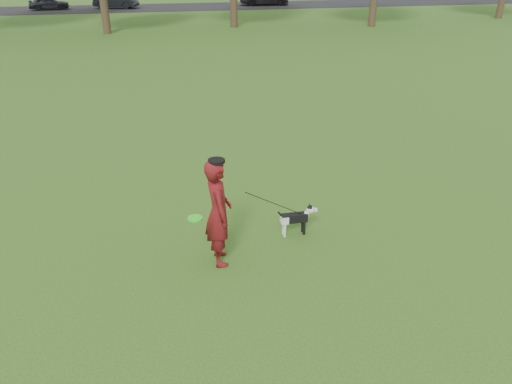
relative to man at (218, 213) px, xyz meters
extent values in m
plane|color=#285116|center=(0.95, 0.36, -0.89)|extent=(120.00, 120.00, 0.00)
cube|color=black|center=(0.95, 40.36, -0.88)|extent=(120.00, 7.00, 0.02)
imported|color=#530B15|center=(0.00, 0.00, 0.00)|extent=(0.44, 0.66, 1.78)
cube|color=black|center=(1.41, 0.55, -0.56)|extent=(0.47, 0.14, 0.15)
cube|color=silver|center=(1.24, 0.55, -0.57)|extent=(0.13, 0.15, 0.14)
cylinder|color=silver|center=(1.24, 0.50, -0.76)|extent=(0.05, 0.05, 0.26)
cylinder|color=silver|center=(1.24, 0.61, -0.76)|extent=(0.05, 0.05, 0.26)
cylinder|color=black|center=(1.59, 0.50, -0.76)|extent=(0.05, 0.05, 0.26)
cylinder|color=black|center=(1.59, 0.61, -0.76)|extent=(0.05, 0.05, 0.26)
cylinder|color=silver|center=(1.62, 0.55, -0.52)|extent=(0.15, 0.09, 0.17)
sphere|color=silver|center=(1.71, 0.55, -0.43)|extent=(0.14, 0.14, 0.14)
sphere|color=black|center=(1.70, 0.55, -0.40)|extent=(0.11, 0.11, 0.11)
cube|color=silver|center=(1.79, 0.55, -0.44)|extent=(0.09, 0.06, 0.05)
sphere|color=black|center=(1.84, 0.55, -0.44)|extent=(0.03, 0.03, 0.03)
cone|color=black|center=(1.70, 0.52, -0.35)|extent=(0.05, 0.05, 0.06)
cone|color=black|center=(1.70, 0.59, -0.35)|extent=(0.05, 0.05, 0.06)
cylinder|color=black|center=(1.19, 0.55, -0.50)|extent=(0.16, 0.03, 0.21)
cylinder|color=black|center=(1.58, 0.55, -0.51)|extent=(0.10, 0.10, 0.02)
imported|color=black|center=(-8.46, 40.36, -0.32)|extent=(3.32, 1.64, 1.09)
imported|color=black|center=(-2.99, 40.36, -0.25)|extent=(3.95, 2.37, 1.23)
cylinder|color=#2CE61D|center=(-0.38, -0.14, 0.02)|extent=(0.23, 0.23, 0.02)
cylinder|color=black|center=(0.00, 0.00, 0.88)|extent=(0.26, 0.26, 0.04)
camera|label=1|loc=(-0.88, -6.84, 3.71)|focal=35.00mm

